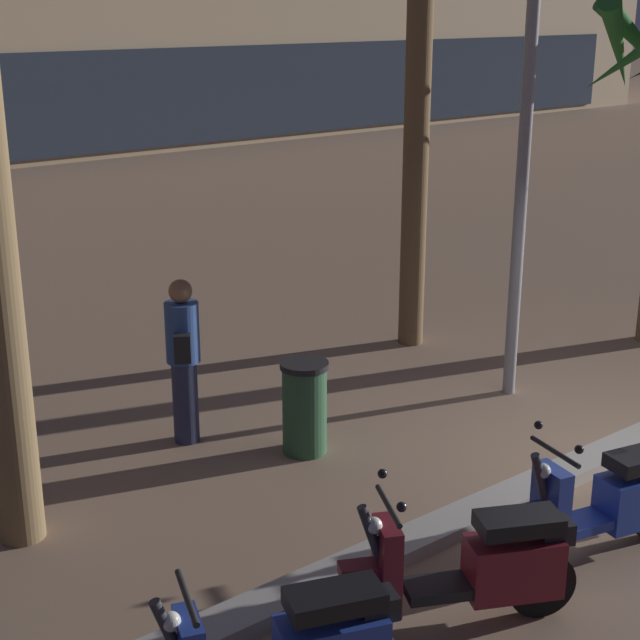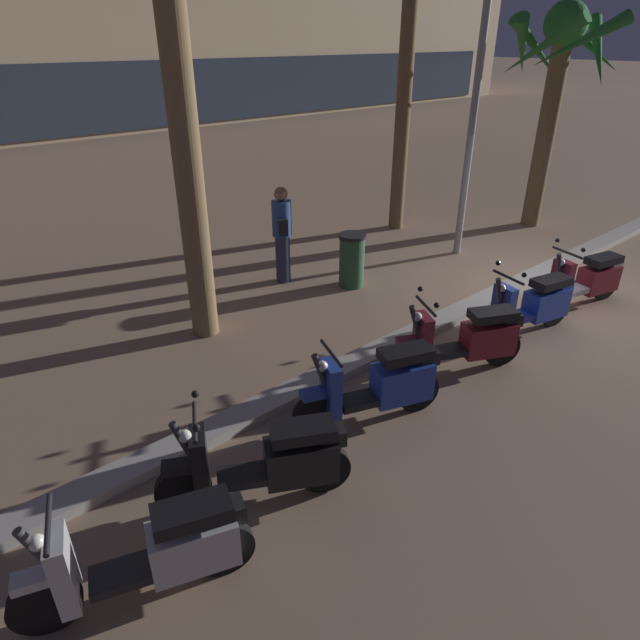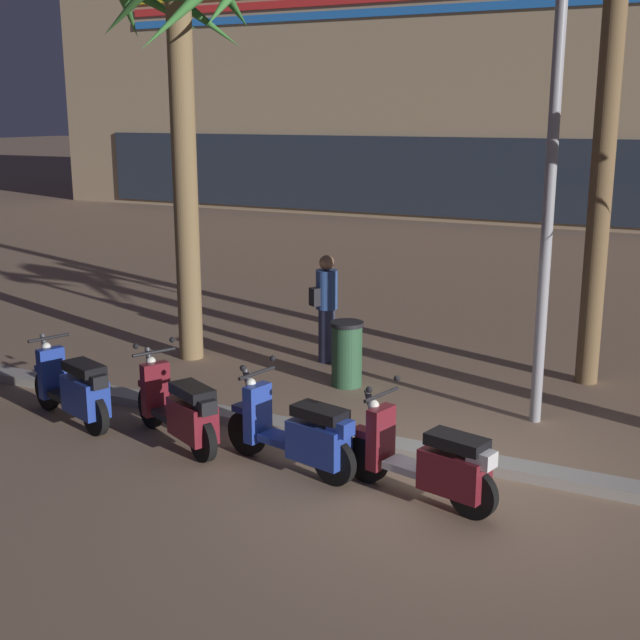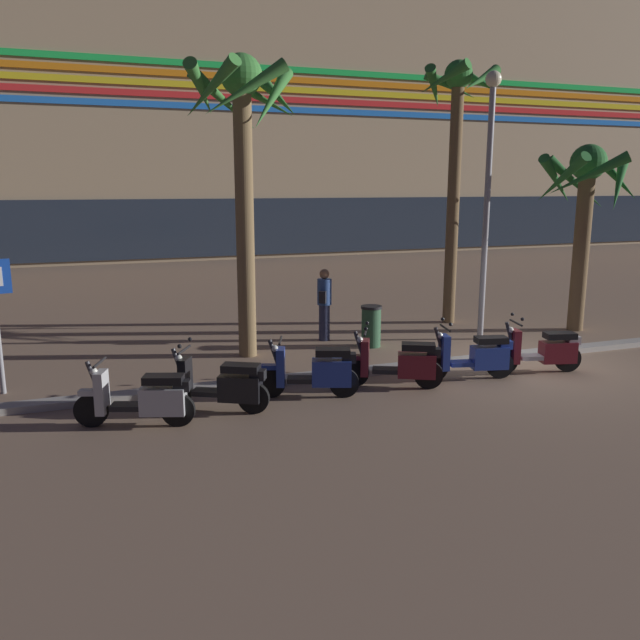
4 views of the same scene
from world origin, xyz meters
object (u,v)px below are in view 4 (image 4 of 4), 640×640
object	(u,v)px
scooter_maroon_lead_nearest	(544,351)
scooter_silver_tail_end	(144,399)
scooter_black_second_in_line	(223,385)
scooter_blue_gap_after_mid	(475,356)
scooter_blue_mid_front	(316,372)
litter_bin	(371,326)
palm_tree_near_sign	(585,196)
palm_tree_mid_walkway	(243,135)
street_lamp	(488,179)
scooter_maroon_last_in_row	(400,364)
palm_tree_far_corner	(456,132)
pedestrian_window_shopping	(324,303)

from	to	relation	value
scooter_maroon_lead_nearest	scooter_silver_tail_end	bearing A→B (deg)	-177.56
scooter_black_second_in_line	scooter_blue_gap_after_mid	bearing A→B (deg)	1.86
scooter_black_second_in_line	scooter_blue_mid_front	distance (m)	1.68
scooter_blue_mid_front	litter_bin	xyz separation A→B (m)	(2.39, 2.98, 0.02)
scooter_maroon_lead_nearest	palm_tree_near_sign	distance (m)	5.27
palm_tree_mid_walkway	street_lamp	bearing A→B (deg)	-4.23
scooter_silver_tail_end	scooter_maroon_last_in_row	size ratio (longest dim) A/B	1.04
scooter_silver_tail_end	palm_tree_mid_walkway	distance (m)	6.04
palm_tree_near_sign	palm_tree_far_corner	xyz separation A→B (m)	(-2.55, 1.93, 1.57)
scooter_black_second_in_line	scooter_blue_mid_front	bearing A→B (deg)	5.98
palm_tree_near_sign	palm_tree_far_corner	size ratio (longest dim) A/B	0.69
scooter_maroon_last_in_row	litter_bin	distance (m)	3.08
scooter_maroon_last_in_row	palm_tree_far_corner	size ratio (longest dim) A/B	0.25
scooter_maroon_last_in_row	pedestrian_window_shopping	size ratio (longest dim) A/B	1.00
palm_tree_far_corner	litter_bin	distance (m)	5.70
scooter_maroon_last_in_row	street_lamp	xyz separation A→B (m)	(3.54, 2.76, 3.32)
scooter_blue_gap_after_mid	litter_bin	xyz separation A→B (m)	(-0.81, 3.00, 0.04)
palm_tree_near_sign	palm_tree_mid_walkway	size ratio (longest dim) A/B	0.74
scooter_silver_tail_end	scooter_blue_mid_front	distance (m)	2.97
palm_tree_near_sign	litter_bin	world-z (taller)	palm_tree_near_sign
scooter_blue_mid_front	palm_tree_mid_walkway	size ratio (longest dim) A/B	0.28
scooter_maroon_lead_nearest	palm_tree_near_sign	bearing A→B (deg)	41.25
palm_tree_near_sign	scooter_black_second_in_line	bearing A→B (deg)	-162.98
pedestrian_window_shopping	street_lamp	bearing A→B (deg)	-18.08
scooter_blue_gap_after_mid	pedestrian_window_shopping	distance (m)	4.28
street_lamp	palm_tree_near_sign	bearing A→B (deg)	0.81
scooter_blue_gap_after_mid	scooter_maroon_lead_nearest	distance (m)	1.53
scooter_maroon_lead_nearest	scooter_blue_gap_after_mid	bearing A→B (deg)	177.39
litter_bin	scooter_blue_gap_after_mid	bearing A→B (deg)	-74.84
scooter_blue_gap_after_mid	litter_bin	world-z (taller)	scooter_blue_gap_after_mid
scooter_maroon_lead_nearest	litter_bin	bearing A→B (deg)	127.40
scooter_silver_tail_end	scooter_maroon_last_in_row	xyz separation A→B (m)	(4.56, 0.41, 0.01)
scooter_maroon_last_in_row	litter_bin	bearing A→B (deg)	75.65
scooter_blue_mid_front	palm_tree_near_sign	world-z (taller)	palm_tree_near_sign
pedestrian_window_shopping	litter_bin	bearing A→B (deg)	-49.68
scooter_maroon_lead_nearest	palm_tree_mid_walkway	world-z (taller)	palm_tree_mid_walkway
scooter_black_second_in_line	scooter_maroon_last_in_row	distance (m)	3.31
scooter_blue_gap_after_mid	palm_tree_far_corner	distance (m)	6.92
scooter_silver_tail_end	litter_bin	size ratio (longest dim) A/B	1.87
scooter_silver_tail_end	litter_bin	bearing A→B (deg)	32.48
palm_tree_near_sign	scooter_blue_mid_front	bearing A→B (deg)	-160.80
scooter_black_second_in_line	palm_tree_near_sign	xyz separation A→B (m)	(9.69, 2.97, 2.94)
scooter_black_second_in_line	scooter_maroon_lead_nearest	bearing A→B (deg)	0.79
scooter_maroon_lead_nearest	scooter_black_second_in_line	bearing A→B (deg)	-179.21
scooter_maroon_lead_nearest	palm_tree_far_corner	size ratio (longest dim) A/B	0.27
scooter_maroon_lead_nearest	palm_tree_mid_walkway	size ratio (longest dim) A/B	0.29
scooter_blue_gap_after_mid	scooter_maroon_lead_nearest	size ratio (longest dim) A/B	1.00
scooter_blue_gap_after_mid	scooter_black_second_in_line	bearing A→B (deg)	-178.14
palm_tree_near_sign	pedestrian_window_shopping	world-z (taller)	palm_tree_near_sign
palm_tree_near_sign	street_lamp	world-z (taller)	street_lamp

